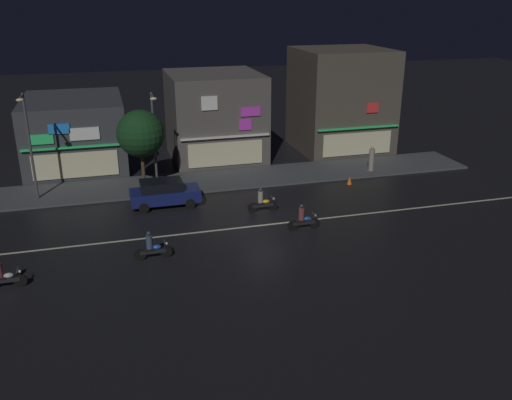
% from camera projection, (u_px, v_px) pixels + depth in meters
% --- Properties ---
extents(ground_plane, '(140.00, 140.00, 0.00)m').
position_uv_depth(ground_plane, '(267.00, 225.00, 31.56)').
color(ground_plane, black).
extents(lane_divider_stripe, '(33.92, 0.16, 0.01)m').
position_uv_depth(lane_divider_stripe, '(267.00, 225.00, 31.56)').
color(lane_divider_stripe, beige).
rests_on(lane_divider_stripe, ground).
extents(sidewalk_far, '(35.70, 4.50, 0.14)m').
position_uv_depth(sidewalk_far, '(233.00, 179.00, 39.17)').
color(sidewalk_far, '#424447').
rests_on(sidewalk_far, ground).
extents(storefront_left_block, '(7.25, 7.31, 8.31)m').
position_uv_depth(storefront_left_block, '(341.00, 100.00, 45.66)').
color(storefront_left_block, '#4C443A').
rests_on(storefront_left_block, ground).
extents(storefront_center_block, '(7.04, 7.69, 6.74)m').
position_uv_depth(storefront_center_block, '(215.00, 116.00, 43.41)').
color(storefront_center_block, '#56514C').
rests_on(storefront_center_block, ground).
extents(storefront_right_block, '(7.21, 9.18, 5.18)m').
position_uv_depth(storefront_right_block, '(75.00, 132.00, 41.66)').
color(storefront_right_block, '#383A3F').
rests_on(storefront_right_block, ground).
extents(streetlamp_west, '(0.44, 1.64, 6.76)m').
position_uv_depth(streetlamp_west, '(29.00, 138.00, 33.64)').
color(streetlamp_west, '#47494C').
rests_on(streetlamp_west, sidewalk_far).
extents(streetlamp_mid, '(0.44, 1.64, 6.33)m').
position_uv_depth(streetlamp_mid, '(154.00, 131.00, 36.31)').
color(streetlamp_mid, '#47494C').
rests_on(streetlamp_mid, sidewalk_far).
extents(pedestrian_on_sidewalk, '(0.40, 0.40, 1.86)m').
position_uv_depth(pedestrian_on_sidewalk, '(372.00, 159.00, 40.47)').
color(pedestrian_on_sidewalk, gray).
rests_on(pedestrian_on_sidewalk, sidewalk_far).
extents(street_tree, '(3.16, 3.16, 5.26)m').
position_uv_depth(street_tree, '(141.00, 134.00, 36.18)').
color(street_tree, '#473323').
rests_on(street_tree, sidewalk_far).
extents(parked_car_near_kerb, '(4.30, 1.98, 1.67)m').
position_uv_depth(parked_car_near_kerb, '(164.00, 193.00, 34.10)').
color(parked_car_near_kerb, navy).
rests_on(parked_car_near_kerb, ground).
extents(motorcycle_lead, '(1.90, 0.60, 1.52)m').
position_uv_depth(motorcycle_lead, '(2.00, 276.00, 24.57)').
color(motorcycle_lead, black).
rests_on(motorcycle_lead, ground).
extents(motorcycle_following, '(1.90, 0.60, 1.52)m').
position_uv_depth(motorcycle_following, '(152.00, 247.00, 27.32)').
color(motorcycle_following, black).
rests_on(motorcycle_following, ground).
extents(motorcycle_opposite_lane, '(1.90, 0.60, 1.52)m').
position_uv_depth(motorcycle_opposite_lane, '(262.00, 202.00, 33.28)').
color(motorcycle_opposite_lane, black).
rests_on(motorcycle_opposite_lane, ground).
extents(motorcycle_trailing_far, '(1.90, 0.60, 1.52)m').
position_uv_depth(motorcycle_trailing_far, '(303.00, 219.00, 30.76)').
color(motorcycle_trailing_far, black).
rests_on(motorcycle_trailing_far, ground).
extents(traffic_cone, '(0.36, 0.36, 0.55)m').
position_uv_depth(traffic_cone, '(350.00, 180.00, 38.16)').
color(traffic_cone, orange).
rests_on(traffic_cone, ground).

